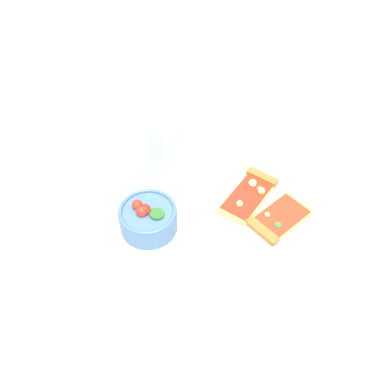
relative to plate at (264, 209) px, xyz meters
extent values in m
plane|color=silver|center=(-0.04, 0.06, -0.01)|extent=(2.40, 2.40, 0.00)
cylinder|color=white|center=(0.00, 0.00, 0.00)|extent=(0.22, 0.22, 0.01)
cube|color=#E5B256|center=(0.02, -0.04, 0.01)|extent=(0.16, 0.14, 0.01)
cube|color=#A36B2D|center=(-0.03, -0.07, 0.01)|extent=(0.06, 0.08, 0.01)
cube|color=red|center=(0.02, -0.04, 0.02)|extent=(0.14, 0.12, 0.00)
cylinder|color=#388433|center=(0.01, -0.06, 0.02)|extent=(0.01, 0.01, 0.00)
sphere|color=#F2D87F|center=(-0.01, -0.03, 0.02)|extent=(0.01, 0.01, 0.01)
cube|color=#E5B256|center=(-0.03, 0.03, 0.01)|extent=(0.16, 0.16, 0.01)
cube|color=#A36B2D|center=(0.02, 0.08, 0.02)|extent=(0.07, 0.07, 0.02)
cube|color=#B22D19|center=(-0.03, 0.03, 0.02)|extent=(0.14, 0.14, 0.00)
sphere|color=#F2D87F|center=(-0.06, 0.01, 0.02)|extent=(0.02, 0.02, 0.02)
cylinder|color=#388433|center=(0.00, 0.04, 0.02)|extent=(0.01, 0.01, 0.00)
sphere|color=#F2D87F|center=(0.00, 0.03, 0.02)|extent=(0.02, 0.02, 0.02)
sphere|color=#F2D87F|center=(-0.01, 0.06, 0.02)|extent=(0.02, 0.02, 0.02)
cylinder|color=#4C7299|center=(-0.26, 0.00, 0.02)|extent=(0.12, 0.12, 0.05)
torus|color=#4C7299|center=(-0.26, 0.00, 0.05)|extent=(0.12, 0.12, 0.01)
sphere|color=red|center=(-0.26, 0.00, 0.05)|extent=(0.02, 0.02, 0.02)
sphere|color=red|center=(-0.27, 0.00, 0.05)|extent=(0.03, 0.03, 0.03)
sphere|color=red|center=(-0.28, 0.02, 0.05)|extent=(0.02, 0.02, 0.02)
cylinder|color=#2D722D|center=(-0.24, -0.01, 0.05)|extent=(0.05, 0.05, 0.01)
cylinder|color=silver|center=(-0.20, 0.17, 0.06)|extent=(0.07, 0.07, 0.14)
cylinder|color=black|center=(-0.20, 0.17, 0.05)|extent=(0.07, 0.07, 0.10)
cube|color=white|center=(-0.20, 0.19, 0.09)|extent=(0.03, 0.03, 0.02)
cube|color=white|center=(-0.19, 0.18, 0.09)|extent=(0.03, 0.03, 0.02)
camera|label=1|loc=(-0.27, -0.57, 0.75)|focal=40.64mm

